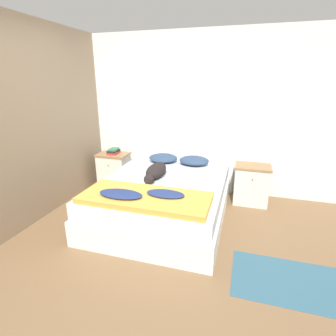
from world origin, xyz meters
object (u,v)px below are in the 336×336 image
bed (164,198)px  pillow_right (194,161)px  book_stack (114,151)px  pillow_left (163,158)px  dog (156,171)px  nightstand_left (114,170)px  nightstand_right (251,184)px

bed → pillow_right: bearing=71.8°
pillow_right → book_stack: 1.41m
pillow_left → dog: size_ratio=0.65×
nightstand_left → nightstand_right: bearing=0.0°
bed → dog: bearing=153.3°
nightstand_left → dog: (1.03, -0.69, 0.31)m
book_stack → dog: bearing=-34.7°
bed → dog: 0.39m
nightstand_right → book_stack: 2.34m
nightstand_right → book_stack: book_stack is taller
nightstand_left → pillow_right: bearing=1.2°
bed → dog: dog is taller
pillow_right → dog: (-0.39, -0.72, 0.02)m
pillow_right → book_stack: book_stack is taller
nightstand_left → book_stack: (0.01, 0.01, 0.34)m
pillow_left → book_stack: size_ratio=1.96×
bed → pillow_left: 0.89m
nightstand_left → book_stack: book_stack is taller
bed → pillow_left: size_ratio=4.40×
nightstand_right → dog: (-1.30, -0.69, 0.31)m
pillow_right → dog: bearing=-118.7°
nightstand_right → pillow_right: size_ratio=1.28×
nightstand_right → pillow_right: (-0.90, 0.03, 0.29)m
bed → dog: size_ratio=2.86×
nightstand_right → bed: bearing=-146.8°
nightstand_left → pillow_left: bearing=1.8°
pillow_left → book_stack: bearing=-178.9°
nightstand_left → book_stack: size_ratio=2.52×
pillow_right → dog: dog is taller
dog → book_stack: (-1.02, 0.70, 0.03)m
nightstand_right → dog: size_ratio=0.84×
nightstand_right → nightstand_left: bearing=180.0°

